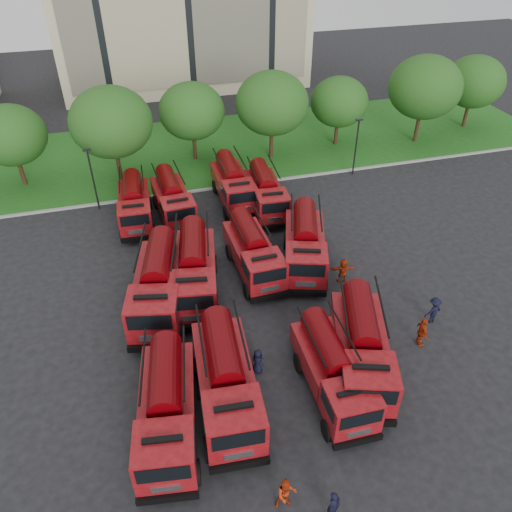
{
  "coord_description": "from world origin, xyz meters",
  "views": [
    {
      "loc": [
        -7.33,
        -19.19,
        20.59
      ],
      "look_at": [
        -0.37,
        5.32,
        1.8
      ],
      "focal_mm": 35.0,
      "sensor_mm": 36.0,
      "label": 1
    }
  ],
  "objects": [
    {
      "name": "lawn",
      "position": [
        0.0,
        26.0,
        0.06
      ],
      "size": [
        70.0,
        16.0,
        0.12
      ],
      "primitive_type": "cube",
      "color": "#165416",
      "rests_on": "ground"
    },
    {
      "name": "fire_truck_7",
      "position": [
        3.14,
        5.85,
        1.71
      ],
      "size": [
        4.84,
        7.87,
        3.39
      ],
      "rotation": [
        0.0,
        0.0,
        -0.33
      ],
      "color": "black",
      "rests_on": "ground"
    },
    {
      "name": "firefighter_3",
      "position": [
        8.43,
        -1.43,
        0.0
      ],
      "size": [
        1.25,
        0.81,
        1.78
      ],
      "primitive_type": "imported",
      "rotation": [
        0.0,
        0.0,
        3.34
      ],
      "color": "black",
      "rests_on": "ground"
    },
    {
      "name": "tree_2",
      "position": [
        -8.0,
        21.5,
        5.35
      ],
      "size": [
        6.72,
        6.72,
        8.22
      ],
      "color": "#382314",
      "rests_on": "ground"
    },
    {
      "name": "fire_truck_9",
      "position": [
        -4.39,
        14.41,
        1.57
      ],
      "size": [
        2.83,
        6.97,
        3.12
      ],
      "rotation": [
        0.0,
        0.0,
        0.06
      ],
      "color": "black",
      "rests_on": "ground"
    },
    {
      "name": "tree_5",
      "position": [
        13.0,
        23.5,
        4.35
      ],
      "size": [
        5.46,
        5.46,
        6.68
      ],
      "color": "#382314",
      "rests_on": "ground"
    },
    {
      "name": "curb",
      "position": [
        0.0,
        17.9,
        0.07
      ],
      "size": [
        70.0,
        0.3,
        0.14
      ],
      "primitive_type": "cube",
      "color": "gray",
      "rests_on": "ground"
    },
    {
      "name": "fire_truck_8",
      "position": [
        -7.25,
        14.52,
        1.54
      ],
      "size": [
        2.76,
        6.84,
        3.06
      ],
      "rotation": [
        0.0,
        0.0,
        -0.05
      ],
      "color": "black",
      "rests_on": "ground"
    },
    {
      "name": "tree_4",
      "position": [
        6.0,
        22.5,
        5.22
      ],
      "size": [
        6.55,
        6.55,
        8.01
      ],
      "color": "#382314",
      "rests_on": "ground"
    },
    {
      "name": "lamp_post_1",
      "position": [
        12.0,
        17.2,
        2.9
      ],
      "size": [
        0.6,
        0.25,
        5.11
      ],
      "color": "black",
      "rests_on": "ground"
    },
    {
      "name": "fire_truck_3",
      "position": [
        2.73,
        -3.53,
        1.73
      ],
      "size": [
        4.88,
        7.99,
        3.44
      ],
      "rotation": [
        0.0,
        0.0,
        -0.33
      ],
      "color": "black",
      "rests_on": "ground"
    },
    {
      "name": "tree_7",
      "position": [
        28.0,
        24.0,
        4.82
      ],
      "size": [
        6.05,
        6.05,
        7.39
      ],
      "color": "#382314",
      "rests_on": "ground"
    },
    {
      "name": "firefighter_2",
      "position": [
        6.81,
        -2.87,
        0.0
      ],
      "size": [
        0.78,
        1.2,
        1.92
      ],
      "primitive_type": "imported",
      "rotation": [
        0.0,
        0.0,
        1.44
      ],
      "color": "#A32B0C",
      "rests_on": "ground"
    },
    {
      "name": "fire_truck_2",
      "position": [
        0.74,
        -4.5,
        1.56
      ],
      "size": [
        2.65,
        6.86,
        3.09
      ],
      "rotation": [
        0.0,
        0.0,
        -0.03
      ],
      "color": "black",
      "rests_on": "ground"
    },
    {
      "name": "fire_truck_4",
      "position": [
        -6.67,
        4.15,
        1.84
      ],
      "size": [
        4.45,
        8.42,
        3.65
      ],
      "rotation": [
        0.0,
        0.0,
        -0.22
      ],
      "color": "black",
      "rests_on": "ground"
    },
    {
      "name": "fire_truck_5",
      "position": [
        -4.43,
        5.04,
        1.79
      ],
      "size": [
        4.04,
        8.17,
        3.56
      ],
      "rotation": [
        0.0,
        0.0,
        -0.18
      ],
      "color": "black",
      "rests_on": "ground"
    },
    {
      "name": "fire_truck_1",
      "position": [
        -4.44,
        -3.78,
        1.75
      ],
      "size": [
        3.3,
        7.82,
        3.47
      ],
      "rotation": [
        0.0,
        0.0,
        -0.08
      ],
      "color": "black",
      "rests_on": "ground"
    },
    {
      "name": "tree_1",
      "position": [
        -16.0,
        23.0,
        4.55
      ],
      "size": [
        5.71,
        5.71,
        6.98
      ],
      "color": "#382314",
      "rests_on": "ground"
    },
    {
      "name": "tree_3",
      "position": [
        -1.0,
        24.0,
        4.68
      ],
      "size": [
        5.88,
        5.88,
        7.19
      ],
      "color": "#382314",
      "rests_on": "ground"
    },
    {
      "name": "ground",
      "position": [
        0.0,
        0.0,
        0.0
      ],
      "size": [
        140.0,
        140.0,
        0.0
      ],
      "primitive_type": "plane",
      "color": "black",
      "rests_on": "ground"
    },
    {
      "name": "firefighter_5",
      "position": [
        4.92,
        3.5,
        0.0
      ],
      "size": [
        1.72,
        1.0,
        1.74
      ],
      "primitive_type": "imported",
      "rotation": [
        0.0,
        0.0,
        2.94
      ],
      "color": "#A32B0C",
      "rests_on": "ground"
    },
    {
      "name": "lamp_post_0",
      "position": [
        -10.0,
        17.2,
        2.9
      ],
      "size": [
        0.6,
        0.25,
        5.11
      ],
      "color": "black",
      "rests_on": "ground"
    },
    {
      "name": "fire_truck_10",
      "position": [
        0.6,
        15.52,
        1.62
      ],
      "size": [
        2.68,
        7.09,
        3.21
      ],
      "rotation": [
        0.0,
        0.0,
        -0.01
      ],
      "color": "black",
      "rests_on": "ground"
    },
    {
      "name": "fire_truck_0",
      "position": [
        -7.37,
        -4.55,
        1.68
      ],
      "size": [
        3.61,
        7.61,
        3.33
      ],
      "rotation": [
        0.0,
        0.0,
        -0.16
      ],
      "color": "black",
      "rests_on": "ground"
    },
    {
      "name": "firefighter_1",
      "position": [
        -3.29,
        -9.42,
        0.0
      ],
      "size": [
        0.9,
        0.54,
        1.78
      ],
      "primitive_type": "imported",
      "rotation": [
        0.0,
        0.0,
        -0.08
      ],
      "color": "#A32B0C",
      "rests_on": "ground"
    },
    {
      "name": "fire_truck_6",
      "position": [
        -0.34,
        6.1,
        1.61
      ],
      "size": [
        2.72,
        7.08,
        3.2
      ],
      "rotation": [
        0.0,
        0.0,
        0.02
      ],
      "color": "black",
      "rests_on": "ground"
    },
    {
      "name": "firefighter_4",
      "position": [
        -2.42,
        -2.24,
        0.0
      ],
      "size": [
        0.82,
        0.89,
        1.53
      ],
      "primitive_type": "imported",
      "rotation": [
        0.0,
        0.0,
        2.15
      ],
      "color": "black",
      "rests_on": "ground"
    },
    {
      "name": "tree_6",
      "position": [
        21.0,
        22.0,
        5.49
      ],
      "size": [
        6.89,
        6.89,
        8.42
      ],
      "color": "#382314",
      "rests_on": "ground"
    },
    {
      "name": "fire_truck_11",
      "position": [
        2.73,
        13.44,
        1.57
      ],
      "size": [
        2.95,
        7.04,
        3.13
      ],
      "rotation": [
        0.0,
        0.0,
        -0.08
      ],
      "color": "black",
      "rests_on": "ground"
    }
  ]
}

